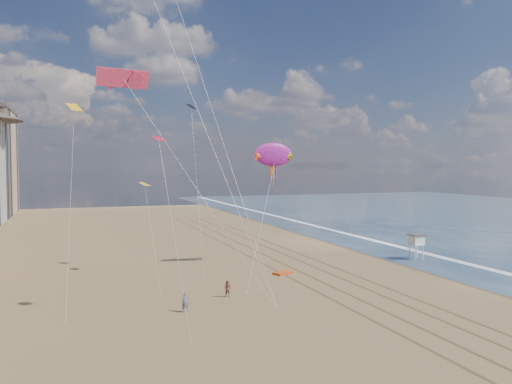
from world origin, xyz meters
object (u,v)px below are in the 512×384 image
Objects in this scene: kite_flyer_a at (185,302)px; show_kite at (273,155)px; kite_flyer_b at (228,289)px; lifeguard_stand at (416,240)px; grounded_kite at (283,273)px.

show_kite is at bearing 49.61° from kite_flyer_a.
show_kite is 25.64m from kite_flyer_a.
show_kite reaches higher than kite_flyer_b.
lifeguard_stand is 2.07× the size of kite_flyer_b.
grounded_kite is 14.83m from show_kite.
grounded_kite is 1.29× the size of kite_flyer_b.
lifeguard_stand reaches higher than kite_flyer_b.
lifeguard_stand is at bearing 22.63° from kite_flyer_a.
show_kite is 12.55× the size of kite_flyer_b.
show_kite reaches higher than grounded_kite.
show_kite is 12.15× the size of kite_flyer_a.
kite_flyer_a is at bearing -158.77° from lifeguard_stand.
lifeguard_stand is 2.01× the size of kite_flyer_a.
show_kite is at bearing 170.18° from lifeguard_stand.
show_kite reaches higher than kite_flyer_a.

